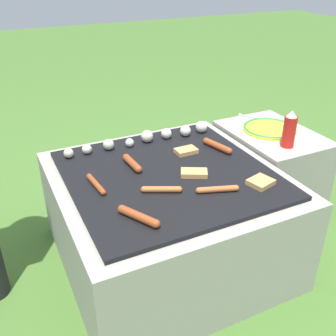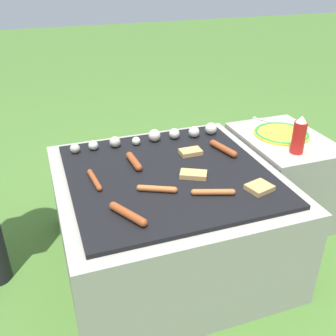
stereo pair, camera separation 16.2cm
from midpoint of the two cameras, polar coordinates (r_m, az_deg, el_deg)
ground_plane at (r=1.90m, az=-2.51°, el=-12.79°), size 14.00×14.00×0.00m
grill at (r=1.76m, az=-2.66°, el=-7.25°), size 0.92×0.92×0.46m
side_ledge at (r=2.16m, az=12.21°, el=-0.53°), size 0.39×0.54×0.46m
sausage_front_right at (r=1.68m, az=-7.99°, el=0.63°), size 0.04×0.16×0.03m
sausage_front_center at (r=1.83m, az=4.67°, el=3.16°), size 0.07×0.17×0.03m
sausage_back_center at (r=1.50m, az=4.13°, el=-3.18°), size 0.16×0.07×0.02m
sausage_back_right at (r=1.49m, az=-4.06°, el=-3.21°), size 0.15×0.08×0.02m
sausage_mid_right at (r=1.57m, az=-13.36°, el=-2.37°), size 0.04×0.17×0.02m
sausage_back_left at (r=1.35m, az=-7.78°, el=-7.07°), size 0.10×0.16×0.03m
bread_slice_center at (r=1.79m, az=0.04°, el=2.45°), size 0.10×0.07×0.02m
bread_slice_left at (r=1.60m, az=0.93°, el=-0.81°), size 0.12×0.11×0.02m
bread_slice_right at (r=1.57m, az=10.46°, el=-2.11°), size 0.11×0.10×0.02m
mushroom_row at (r=1.90m, az=-5.09°, el=4.48°), size 0.73×0.07×0.06m
plate_colorful at (r=2.08m, az=12.35°, el=5.57°), size 0.27×0.27×0.02m
condiment_bottle at (r=1.88m, az=14.88°, el=5.32°), size 0.06×0.06×0.18m
fork_utensil at (r=2.22m, az=10.48°, el=7.16°), size 0.13×0.19×0.01m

